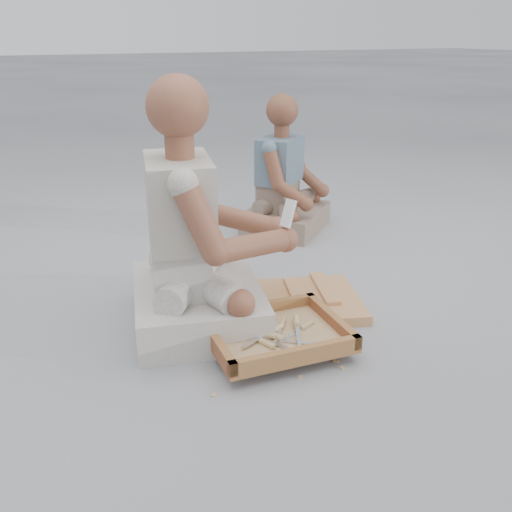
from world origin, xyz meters
name	(u,v)px	position (x,y,z in m)	size (l,w,h in m)	color
ground	(283,336)	(0.00, 0.00, 0.00)	(60.00, 60.00, 0.00)	#9A9A9F
carved_panel	(284,303)	(0.13, 0.22, 0.02)	(0.66, 0.44, 0.04)	#975D3A
tool_tray	(276,334)	(-0.07, -0.08, 0.07)	(0.53, 0.44, 0.07)	brown
chisel_0	(292,349)	(-0.07, -0.20, 0.07)	(0.14, 0.19, 0.02)	silver
chisel_1	(262,334)	(-0.13, -0.07, 0.08)	(0.16, 0.18, 0.02)	silver
chisel_2	(304,328)	(0.04, -0.08, 0.07)	(0.21, 0.10, 0.02)	silver
chisel_3	(272,331)	(-0.08, -0.07, 0.08)	(0.21, 0.10, 0.02)	silver
chisel_4	(322,344)	(0.04, -0.22, 0.07)	(0.19, 0.15, 0.02)	silver
chisel_5	(297,323)	(0.02, -0.07, 0.09)	(0.11, 0.21, 0.02)	silver
chisel_6	(272,334)	(-0.09, -0.08, 0.08)	(0.08, 0.22, 0.02)	silver
chisel_7	(281,326)	(-0.03, -0.04, 0.07)	(0.15, 0.18, 0.02)	silver
chisel_8	(263,342)	(-0.15, -0.12, 0.07)	(0.09, 0.21, 0.02)	silver
wood_chip_0	(308,314)	(0.19, 0.12, 0.00)	(0.02, 0.01, 0.00)	tan
wood_chip_1	(226,322)	(-0.16, 0.20, 0.00)	(0.02, 0.01, 0.00)	tan
wood_chip_2	(300,360)	(-0.03, -0.18, 0.00)	(0.02, 0.01, 0.00)	tan
wood_chip_3	(342,368)	(0.08, -0.30, 0.00)	(0.02, 0.01, 0.00)	tan
wood_chip_4	(237,378)	(-0.29, -0.19, 0.00)	(0.02, 0.01, 0.00)	tan
wood_chip_5	(300,377)	(-0.08, -0.28, 0.00)	(0.02, 0.01, 0.00)	tan
wood_chip_6	(245,322)	(-0.09, 0.17, 0.00)	(0.02, 0.01, 0.00)	tan
wood_chip_7	(214,395)	(-0.39, -0.25, 0.00)	(0.02, 0.01, 0.00)	tan
wood_chip_8	(226,342)	(-0.22, 0.05, 0.00)	(0.02, 0.01, 0.00)	tan
wood_chip_9	(336,361)	(0.09, -0.25, 0.00)	(0.02, 0.01, 0.00)	tan
craftsman	(194,246)	(-0.26, 0.27, 0.34)	(0.73, 0.74, 0.99)	beige
companion	(285,186)	(0.64, 1.16, 0.27)	(0.65, 0.64, 0.80)	gray
mobile_phone	(288,213)	(0.08, 0.12, 0.47)	(0.06, 0.06, 0.11)	silver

